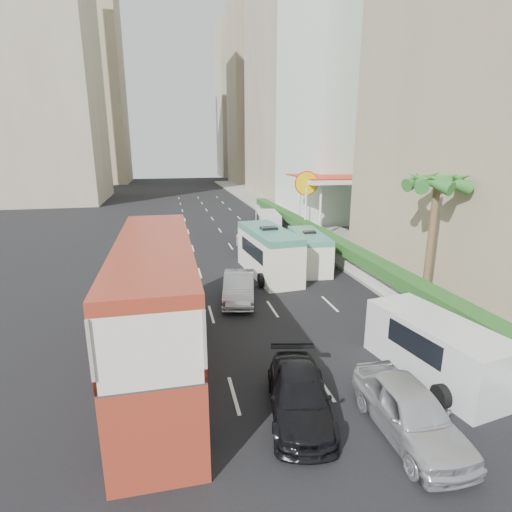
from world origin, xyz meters
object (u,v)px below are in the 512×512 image
object	(u,v)px
double_decker_bus	(158,310)
van_asset	(256,251)
minibus_near	(268,252)
car_silver_lane_a	(239,300)
panel_van_near	(436,348)
car_silver_lane_b	(407,434)
shell_station	(328,204)
car_black	(299,413)
minibus_far	(309,251)
palm_tree	(431,242)
panel_van_far	(268,222)

from	to	relation	value
double_decker_bus	van_asset	world-z (taller)	double_decker_bus
van_asset	minibus_near	distance (m)	6.55
minibus_near	car_silver_lane_a	bearing A→B (deg)	-128.50
van_asset	panel_van_near	world-z (taller)	panel_van_near
car_silver_lane_b	shell_station	world-z (taller)	shell_station
car_black	minibus_far	world-z (taller)	minibus_far
van_asset	double_decker_bus	bearing A→B (deg)	-116.02
palm_tree	car_silver_lane_b	bearing A→B (deg)	-126.87
shell_station	palm_tree	bearing A→B (deg)	-96.60
car_silver_lane_b	palm_tree	size ratio (longest dim) A/B	0.72
panel_van_near	minibus_far	bearing A→B (deg)	80.24
double_decker_bus	car_black	bearing A→B (deg)	-38.58
car_silver_lane_b	minibus_far	bearing A→B (deg)	80.81
double_decker_bus	car_silver_lane_a	distance (m)	8.19
car_silver_lane_b	palm_tree	xyz separation A→B (m)	(6.72, 8.96, 3.38)
car_black	panel_van_far	xyz separation A→B (m)	(5.88, 27.43, 0.99)
double_decker_bus	panel_van_near	world-z (taller)	double_decker_bus
minibus_near	panel_van_far	bearing A→B (deg)	70.90
panel_van_far	palm_tree	distance (m)	20.51
van_asset	minibus_near	bearing A→B (deg)	-97.71
car_black	palm_tree	world-z (taller)	palm_tree
car_black	palm_tree	bearing A→B (deg)	49.23
double_decker_bus	car_silver_lane_a	xyz separation A→B (m)	(4.11, 6.61, -2.53)
car_silver_lane_a	car_black	distance (m)	10.00
panel_van_near	shell_station	size ratio (longest dim) A/B	0.67
car_silver_lane_b	minibus_far	xyz separation A→B (m)	(2.87, 16.61, 1.24)
double_decker_bus	panel_van_far	world-z (taller)	double_decker_bus
car_black	palm_tree	xyz separation A→B (m)	(9.55, 7.39, 3.38)
double_decker_bus	palm_tree	xyz separation A→B (m)	(13.80, 4.00, 0.85)
double_decker_bus	car_silver_lane_b	xyz separation A→B (m)	(7.08, -4.96, -2.53)
car_silver_lane_a	car_black	world-z (taller)	car_silver_lane_a
palm_tree	minibus_far	bearing A→B (deg)	116.76
palm_tree	panel_van_far	bearing A→B (deg)	100.37
car_silver_lane_b	van_asset	xyz separation A→B (m)	(0.32, 22.04, 0.00)
minibus_far	car_silver_lane_b	bearing A→B (deg)	-94.65
panel_van_far	van_asset	bearing A→B (deg)	-104.65
minibus_far	double_decker_bus	bearing A→B (deg)	-125.36
double_decker_bus	minibus_near	size ratio (longest dim) A/B	1.60
double_decker_bus	car_silver_lane_a	world-z (taller)	double_decker_bus
minibus_near	minibus_far	xyz separation A→B (m)	(3.12, 0.91, -0.29)
car_black	panel_van_far	bearing A→B (deg)	89.39
car_silver_lane_b	car_black	xyz separation A→B (m)	(-2.83, 1.57, 0.00)
panel_van_far	palm_tree	bearing A→B (deg)	-72.77
car_silver_lane_b	panel_van_near	xyz separation A→B (m)	(2.73, 2.64, 1.08)
car_silver_lane_a	minibus_near	bearing A→B (deg)	67.86
car_silver_lane_a	minibus_far	distance (m)	7.80
panel_van_near	palm_tree	world-z (taller)	palm_tree
shell_station	panel_van_far	bearing A→B (deg)	170.00
car_black	panel_van_far	distance (m)	28.07
panel_van_near	palm_tree	bearing A→B (deg)	48.55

